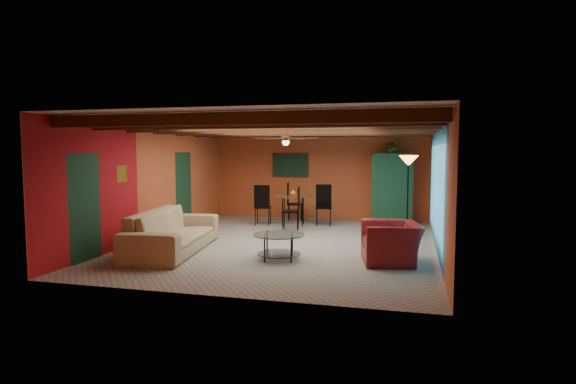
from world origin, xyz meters
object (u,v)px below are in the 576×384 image
(coffee_table, at_px, (279,247))
(dining_table, at_px, (293,205))
(potted_plant, at_px, (393,147))
(vase, at_px, (293,181))
(sofa, at_px, (173,231))
(floor_lamp, at_px, (408,202))
(armoire, at_px, (392,189))
(armchair, at_px, (391,243))

(coffee_table, relative_size, dining_table, 0.45)
(coffee_table, height_order, potted_plant, potted_plant)
(potted_plant, height_order, vase, potted_plant)
(coffee_table, bearing_deg, sofa, 176.15)
(vase, bearing_deg, potted_plant, 22.17)
(sofa, xyz_separation_m, vase, (1.58, 4.01, 0.81))
(coffee_table, xyz_separation_m, vase, (-0.75, 4.17, 0.99))
(sofa, height_order, floor_lamp, floor_lamp)
(sofa, distance_m, dining_table, 4.31)
(floor_lamp, relative_size, potted_plant, 4.12)
(armoire, xyz_separation_m, vase, (-2.67, -1.09, 0.27))
(coffee_table, xyz_separation_m, floor_lamp, (2.38, 1.64, 0.75))
(armchair, height_order, potted_plant, potted_plant)
(dining_table, distance_m, potted_plant, 3.31)
(coffee_table, height_order, vase, vase)
(dining_table, bearing_deg, armoire, 22.17)
(armchair, relative_size, dining_table, 0.52)
(dining_table, bearing_deg, floor_lamp, -39.02)
(armoire, bearing_deg, armchair, -97.91)
(coffee_table, bearing_deg, armchair, 7.72)
(sofa, distance_m, coffee_table, 2.34)
(sofa, xyz_separation_m, floor_lamp, (4.70, 1.48, 0.57))
(sofa, relative_size, floor_lamp, 1.47)
(armoire, xyz_separation_m, floor_lamp, (0.45, -3.62, 0.02))
(dining_table, xyz_separation_m, armoire, (2.67, 1.09, 0.40))
(armchair, distance_m, vase, 4.89)
(dining_table, relative_size, armoire, 1.13)
(sofa, bearing_deg, floor_lamp, -80.57)
(sofa, distance_m, floor_lamp, 4.96)
(floor_lamp, bearing_deg, armchair, -101.88)
(armchair, xyz_separation_m, dining_table, (-2.84, 3.89, 0.20))
(floor_lamp, bearing_deg, sofa, -162.52)
(armchair, relative_size, floor_lamp, 0.58)
(floor_lamp, bearing_deg, dining_table, 140.98)
(coffee_table, bearing_deg, potted_plant, 69.88)
(coffee_table, bearing_deg, dining_table, 100.17)
(floor_lamp, xyz_separation_m, vase, (-3.12, 2.53, 0.24))
(armchair, bearing_deg, floor_lamp, 156.99)
(coffee_table, relative_size, potted_plant, 2.04)
(armchair, bearing_deg, vase, -154.97)
(sofa, xyz_separation_m, armoire, (4.25, 5.10, 0.55))
(sofa, distance_m, armoire, 6.66)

